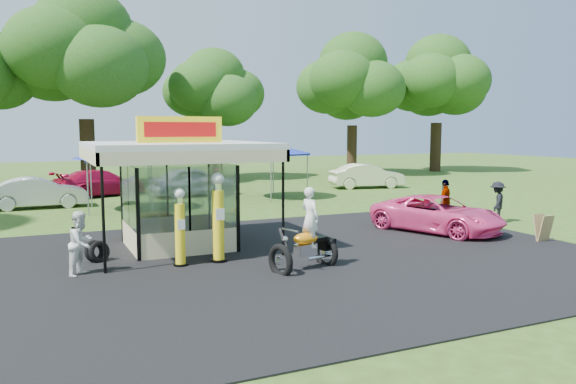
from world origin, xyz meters
name	(u,v)px	position (x,y,z in m)	size (l,w,h in m)	color
ground	(302,278)	(0.00, 0.00, 0.00)	(120.00, 120.00, 0.00)	#324F18
asphalt_apron	(272,261)	(0.00, 2.00, 0.02)	(20.00, 14.00, 0.04)	black
gas_station_kiosk	(177,193)	(-2.00, 4.99, 1.78)	(5.40, 5.40, 4.18)	white
gas_pump_left	(180,229)	(-2.55, 2.47, 1.05)	(0.41, 0.41, 2.19)	black
gas_pump_right	(218,220)	(-1.45, 2.49, 1.24)	(0.48, 0.48, 2.58)	black
motorcycle	(308,236)	(0.54, 0.77, 0.91)	(2.06, 1.38, 2.33)	black
spare_tires	(97,252)	(-4.60, 3.92, 0.32)	(0.83, 0.71, 0.67)	black
a_frame_sign	(543,228)	(9.43, 0.82, 0.47)	(0.52, 0.47, 0.93)	#593819
kiosk_car	(164,223)	(-2.00, 7.20, 0.48)	(1.13, 2.82, 0.96)	yellow
pink_sedan	(437,214)	(7.34, 3.73, 0.68)	(2.26, 4.90, 1.36)	#FC448F
spectator_west	(81,243)	(-5.10, 2.65, 0.84)	(0.82, 0.64, 1.69)	white
spectator_east_a	(497,202)	(11.03, 4.50, 0.84)	(1.09, 0.63, 1.68)	black
spectator_east_b	(445,201)	(9.05, 5.34, 0.89)	(1.04, 0.43, 1.77)	gray
bg_car_a	(38,193)	(-5.98, 16.90, 0.74)	(1.58, 4.52, 1.49)	silver
bg_car_b	(101,183)	(-2.66, 20.90, 0.76)	(2.12, 5.21, 1.51)	#BB0E3A
bg_car_c	(193,181)	(2.14, 18.68, 0.84)	(1.98, 4.92, 1.68)	#BABBBF
bg_car_e	(367,176)	(13.59, 18.35, 0.79)	(1.67, 4.79, 1.58)	beige
tent_west	(119,153)	(-2.45, 14.57, 2.68)	(4.23, 4.23, 2.96)	gray
tent_east	(272,149)	(5.93, 16.05, 2.71)	(4.28, 4.28, 2.99)	gray
oak_far_c	(84,64)	(-2.83, 26.54, 8.03)	(10.74, 10.74, 12.65)	black
oak_far_d	(214,98)	(6.66, 29.15, 6.20)	(8.17, 8.17, 9.72)	black
oak_far_e	(353,86)	(18.33, 28.16, 7.35)	(9.68, 9.68, 11.52)	black
oak_far_f	(437,86)	(27.36, 28.47, 7.70)	(9.96, 9.96, 12.00)	black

